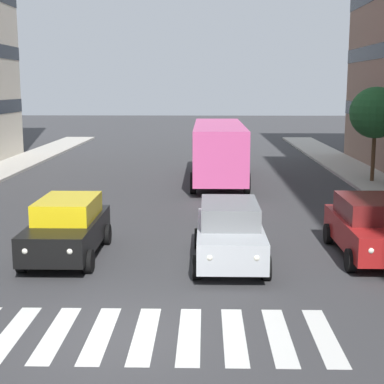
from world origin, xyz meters
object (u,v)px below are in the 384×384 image
Objects in this scene: car_2 at (67,227)px; street_tree_3 at (376,113)px; bus_behind_traffic at (219,146)px; car_1 at (230,232)px; car_0 at (370,227)px.

street_tree_3 reaches higher than car_2.
car_1 is at bearing 90.00° from bus_behind_traffic.
car_0 and car_1 have the same top height.
car_2 is 14.86m from bus_behind_traffic.
car_1 is 0.42× the size of bus_behind_traffic.
bus_behind_traffic is (-4.71, -14.06, 0.97)m from car_2.
street_tree_3 is at bearing -119.52° from car_1.
car_0 is 0.93× the size of street_tree_3.
car_1 is 14.57m from bus_behind_traffic.
car_0 is 4.19m from car_1.
car_0 is 1.00× the size of car_1.
bus_behind_traffic is 2.20× the size of street_tree_3.
car_2 is 0.93× the size of street_tree_3.
car_1 is 1.00× the size of car_2.
street_tree_3 reaches higher than car_0.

